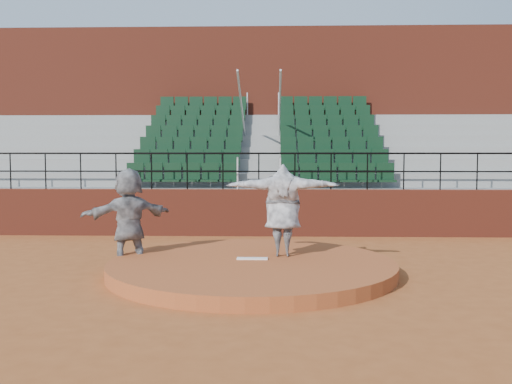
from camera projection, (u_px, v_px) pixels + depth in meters
ground at (252, 274)px, 10.95m from camera, size 90.00×90.00×0.00m
pitchers_mound at (252, 267)px, 10.94m from camera, size 5.50×5.50×0.25m
pitching_rubber at (252, 259)px, 11.08m from camera, size 0.60×0.15×0.03m
boundary_wall at (259, 213)px, 15.89m from camera, size 24.00×0.30×1.30m
wall_railing at (259, 163)px, 15.80m from camera, size 24.04×0.05×1.03m
seating_deck at (262, 178)px, 19.47m from camera, size 24.00×5.97×4.63m
press_box_facade at (264, 122)px, 23.27m from camera, size 24.00×3.00×7.10m
pitcher at (283, 210)px, 11.39m from camera, size 2.28×0.67×1.84m
fielder at (129, 217)px, 11.60m from camera, size 1.90×1.48×2.01m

